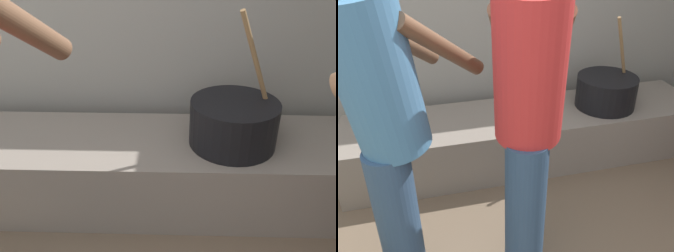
% 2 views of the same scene
% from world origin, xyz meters
% --- Properties ---
extents(block_enclosure_rear, '(4.83, 0.20, 1.93)m').
position_xyz_m(block_enclosure_rear, '(0.00, 2.20, 0.97)').
color(block_enclosure_rear, gray).
rests_on(block_enclosure_rear, ground_plane).
extents(hearth_ledge, '(2.68, 0.60, 0.40)m').
position_xyz_m(hearth_ledge, '(0.68, 1.68, 0.20)').
color(hearth_ledge, slate).
rests_on(hearth_ledge, ground_plane).
extents(cooking_pot_main, '(0.45, 0.45, 0.69)m').
position_xyz_m(cooking_pot_main, '(1.29, 1.65, 0.52)').
color(cooking_pot_main, black).
rests_on(cooking_pot_main, hearth_ledge).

